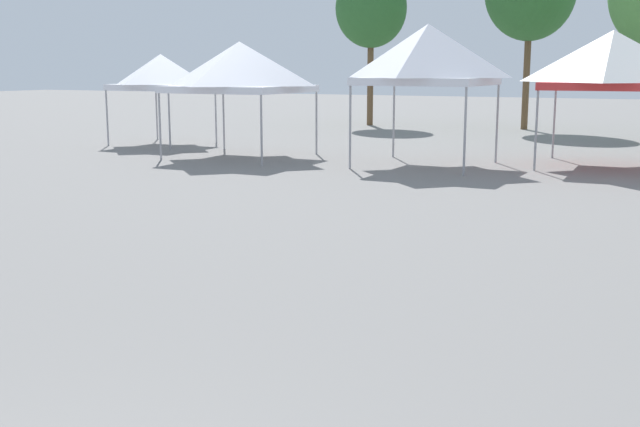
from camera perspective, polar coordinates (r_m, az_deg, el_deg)
The scene contains 5 objects.
canopy_tent_far_right at distance 27.89m, azimuth -11.46°, elevation 10.02°, with size 2.80×2.80×3.08m.
canopy_tent_right_of_center at distance 23.46m, azimuth -5.85°, elevation 10.52°, with size 3.55×3.55×3.37m.
canopy_tent_center at distance 21.43m, azimuth 7.82°, elevation 11.35°, with size 3.26×3.26×3.76m.
canopy_tent_behind_left at distance 22.31m, azimuth 20.43°, elevation 10.40°, with size 3.49×3.49×3.59m.
tree_behind_tents_center at distance 36.75m, azimuth 3.73°, elevation 14.62°, with size 3.23×3.23×7.06m.
Camera 1 is at (3.03, -1.94, 2.61)m, focal length 44.11 mm.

